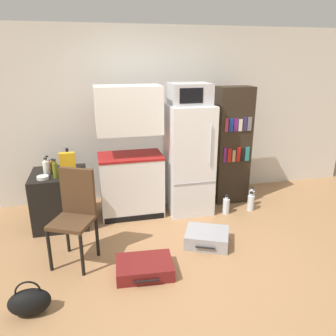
% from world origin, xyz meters
% --- Properties ---
extents(ground_plane, '(24.00, 24.00, 0.00)m').
position_xyz_m(ground_plane, '(0.00, 0.00, 0.00)').
color(ground_plane, '#A3754C').
extents(wall_back, '(6.40, 0.10, 2.57)m').
position_xyz_m(wall_back, '(0.20, 2.00, 1.28)').
color(wall_back, silver).
rests_on(wall_back, ground_plane).
extents(side_table, '(0.69, 0.69, 0.71)m').
position_xyz_m(side_table, '(-1.41, 1.26, 0.35)').
color(side_table, black).
rests_on(side_table, ground_plane).
extents(kitchen_hutch, '(0.87, 0.54, 1.79)m').
position_xyz_m(kitchen_hutch, '(-0.46, 1.33, 0.83)').
color(kitchen_hutch, white).
rests_on(kitchen_hutch, ground_plane).
extents(refrigerator, '(0.60, 0.66, 1.53)m').
position_xyz_m(refrigerator, '(0.35, 1.28, 0.76)').
color(refrigerator, white).
rests_on(refrigerator, ground_plane).
extents(microwave, '(0.53, 0.44, 0.28)m').
position_xyz_m(microwave, '(0.35, 1.28, 1.67)').
color(microwave, '#B7B7BC').
rests_on(microwave, refrigerator).
extents(bookshelf, '(0.50, 0.33, 1.74)m').
position_xyz_m(bookshelf, '(1.08, 1.44, 0.87)').
color(bookshelf, '#2D2319').
rests_on(bookshelf, ground_plane).
extents(bottle_milk_white, '(0.08, 0.08, 0.22)m').
position_xyz_m(bottle_milk_white, '(-1.54, 1.24, 0.80)').
color(bottle_milk_white, white).
rests_on(bottle_milk_white, side_table).
extents(bottle_wine_dark, '(0.08, 0.08, 0.29)m').
position_xyz_m(bottle_wine_dark, '(-1.28, 1.36, 0.83)').
color(bottle_wine_dark, black).
rests_on(bottle_wine_dark, side_table).
extents(bottle_clear_short, '(0.08, 0.08, 0.18)m').
position_xyz_m(bottle_clear_short, '(-1.55, 1.48, 0.78)').
color(bottle_clear_short, silver).
rests_on(bottle_clear_short, side_table).
extents(bottle_amber_beer, '(0.08, 0.08, 0.18)m').
position_xyz_m(bottle_amber_beer, '(-1.46, 1.31, 0.79)').
color(bottle_amber_beer, brown).
rests_on(bottle_amber_beer, side_table).
extents(bottle_olive_oil, '(0.07, 0.07, 0.24)m').
position_xyz_m(bottle_olive_oil, '(-1.41, 1.08, 0.81)').
color(bottle_olive_oil, '#566619').
rests_on(bottle_olive_oil, side_table).
extents(bowl, '(0.14, 0.14, 0.04)m').
position_xyz_m(bowl, '(-1.57, 1.07, 0.73)').
color(bowl, silver).
rests_on(bowl, side_table).
extents(cereal_box, '(0.19, 0.07, 0.30)m').
position_xyz_m(cereal_box, '(-1.27, 1.12, 0.86)').
color(cereal_box, gold).
rests_on(cereal_box, side_table).
extents(chair, '(0.54, 0.54, 1.03)m').
position_xyz_m(chair, '(-1.17, 0.35, 0.60)').
color(chair, black).
rests_on(chair, ground_plane).
extents(suitcase_large_flat, '(0.61, 0.47, 0.14)m').
position_xyz_m(suitcase_large_flat, '(-0.52, -0.09, 0.07)').
color(suitcase_large_flat, maroon).
rests_on(suitcase_large_flat, ground_plane).
extents(suitcase_small_flat, '(0.63, 0.58, 0.17)m').
position_xyz_m(suitcase_small_flat, '(0.30, 0.30, 0.08)').
color(suitcase_small_flat, '#99999E').
rests_on(suitcase_small_flat, ground_plane).
extents(handbag, '(0.36, 0.20, 0.33)m').
position_xyz_m(handbag, '(-1.58, -0.42, 0.12)').
color(handbag, black).
rests_on(handbag, ground_plane).
extents(water_bottle_front, '(0.08, 0.08, 0.31)m').
position_xyz_m(water_bottle_front, '(1.31, 1.15, 0.13)').
color(water_bottle_front, silver).
rests_on(water_bottle_front, ground_plane).
extents(water_bottle_middle, '(0.10, 0.10, 0.28)m').
position_xyz_m(water_bottle_middle, '(1.24, 1.02, 0.12)').
color(water_bottle_middle, silver).
rests_on(water_bottle_middle, ground_plane).
extents(water_bottle_back, '(0.10, 0.10, 0.28)m').
position_xyz_m(water_bottle_back, '(0.84, 1.00, 0.12)').
color(water_bottle_back, silver).
rests_on(water_bottle_back, ground_plane).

